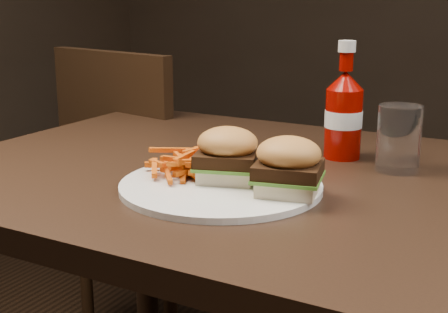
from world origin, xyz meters
The scene contains 8 objects.
dining_table centered at (0.00, 0.00, 0.73)m, with size 1.20×0.80×0.04m, color black.
chair_far centered at (-0.60, 0.53, 0.43)m, with size 0.44×0.44×0.04m, color black.
plate centered at (-0.05, -0.12, 0.76)m, with size 0.32×0.32×0.01m, color white.
sandwich_half_a centered at (-0.04, -0.10, 0.77)m, with size 0.08×0.08×0.02m, color beige.
sandwich_half_b centered at (0.06, -0.12, 0.77)m, with size 0.08×0.08×0.02m, color beige.
fries_pile centered at (-0.12, -0.11, 0.78)m, with size 0.11×0.11×0.04m, color #BA5700, non-canonical shape.
ketchup_bottle centered at (0.05, 0.16, 0.81)m, with size 0.07×0.07×0.13m, color #7D0601.
tumbler centered at (0.17, 0.12, 0.81)m, with size 0.07×0.07×0.12m, color white.
Camera 1 is at (0.41, -0.93, 1.05)m, focal length 50.00 mm.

